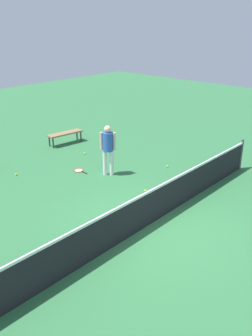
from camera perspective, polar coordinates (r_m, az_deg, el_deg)
ground_plane at (r=9.35m, az=3.65°, el=-8.88°), size 40.00×40.00×0.00m
court_net at (r=9.10m, az=3.73°, el=-6.19°), size 10.09×0.09×1.07m
player_near_side at (r=11.80m, az=-2.87°, el=3.46°), size 0.48×0.48×1.70m
tennis_racket_near_player at (r=12.53m, az=-7.40°, el=-0.42°), size 0.32×0.59×0.03m
tennis_ball_near_player at (r=10.97m, az=3.08°, el=-3.61°), size 0.07×0.07×0.07m
tennis_ball_midcourt at (r=7.89m, az=-16.26°, el=-16.36°), size 0.07×0.07×0.07m
tennis_ball_baseline at (r=12.82m, az=6.51°, el=0.28°), size 0.07×0.07×0.07m
tennis_ball_stray_left at (r=12.62m, az=-16.92°, el=-0.97°), size 0.07×0.07×0.07m
tennis_ball_stray_right at (r=14.05m, az=-6.50°, el=2.33°), size 0.07×0.07×0.07m
courtside_bench at (r=15.23m, az=-9.58°, el=5.29°), size 1.54×0.57×0.48m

